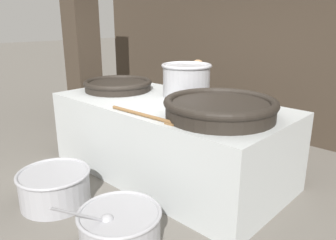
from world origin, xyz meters
name	(u,v)px	position (x,y,z in m)	size (l,w,h in m)	color
ground_plane	(168,172)	(0.00, 0.00, 0.00)	(60.00, 60.00, 0.00)	#666059
back_wall	(265,37)	(0.00, 2.57, 1.81)	(8.59, 0.24, 3.62)	#382D23
support_pillar	(81,36)	(-2.53, 0.32, 1.81)	(0.50, 0.50, 3.62)	#382D23
hearth_platform	(168,138)	(0.00, 0.00, 0.52)	(3.29, 1.63, 1.04)	#B2B7B7
giant_wok_near	(118,85)	(-1.08, 0.00, 1.13)	(1.06, 1.06, 0.16)	black
giant_wok_far	(220,107)	(0.95, -0.15, 1.17)	(1.28, 1.28, 0.23)	black
stock_pot	(186,80)	(-0.03, 0.41, 1.29)	(0.71, 0.71, 0.47)	#9E9EA3
stirring_paddle	(146,116)	(0.32, -0.71, 1.06)	(1.02, 0.10, 0.04)	brown
cook	(196,100)	(-0.42, 1.15, 0.80)	(0.36, 0.55, 1.48)	#9E7551
prep_bowl_vegetables	(120,229)	(0.84, -1.53, 0.23)	(0.79, 1.02, 0.73)	#9E9EA3
prep_bowl_meat	(55,186)	(-0.40, -1.53, 0.22)	(0.85, 0.85, 0.41)	#9E9EA3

